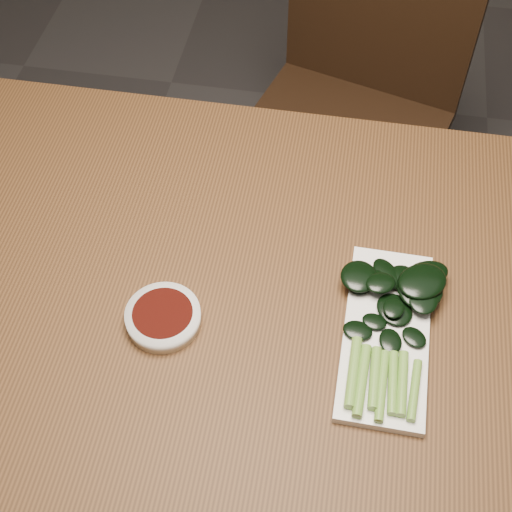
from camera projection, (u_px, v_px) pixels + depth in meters
The scene contains 6 objects.
ground at pixel (264, 465), 1.70m from camera, with size 6.00×6.00×0.00m, color #322F2F.
table at pixel (268, 309), 1.16m from camera, with size 1.40×0.80×0.75m.
chair_far at pixel (353, 103), 1.75m from camera, with size 0.57×0.57×0.89m.
sauce_bowl at pixel (163, 317), 1.05m from camera, with size 0.11×0.11×0.03m.
serving_plate at pixel (386, 334), 1.04m from camera, with size 0.13×0.30×0.01m.
gai_lan at pixel (396, 310), 1.04m from camera, with size 0.17×0.29×0.03m.
Camera 1 is at (0.09, -0.63, 1.65)m, focal length 50.00 mm.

